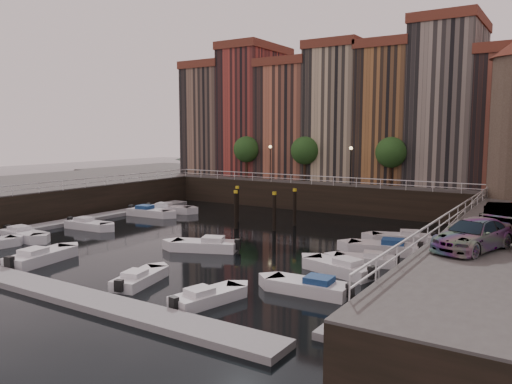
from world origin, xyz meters
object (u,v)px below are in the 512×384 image
Objects in this scene: boat_left_1 at (23,235)px; car_b at (506,219)px; boat_left_2 at (88,225)px; gangway at (468,216)px; mooring_pilings at (260,209)px; car_c at (473,237)px.

boat_left_1 is 35.39m from car_b.
gangway is at bearing 20.38° from boat_left_2.
mooring_pilings is 1.21× the size of car_c.
boat_left_2 is at bearing -155.08° from gangway.
car_b is (33.64, 1.80, 3.39)m from boat_left_2.
car_c is (32.87, -4.27, 3.37)m from boat_left_2.
gangway is at bearing 90.02° from car_b.
boat_left_1 is at bearing -131.40° from mooring_pilings.
car_b is 0.91× the size of car_c.
mooring_pilings is 20.20m from boat_left_1.
gangway is 1.81× the size of car_b.
gangway is 1.36× the size of mooring_pilings.
boat_left_2 is at bearing 165.13° from car_b.
car_c is at bearing -80.21° from gangway.
car_c is (20.28, -13.54, 2.09)m from mooring_pilings.
car_b is at bearing 101.20° from car_c.
car_c is (3.12, -18.08, 1.82)m from gangway.
boat_left_1 is 5.90m from boat_left_2.
boat_left_2 is at bearing -143.61° from mooring_pilings.
car_c is at bearing 5.17° from boat_left_1.
mooring_pilings reaches higher than boat_left_2.
boat_left_1 is at bearing -147.18° from gangway.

